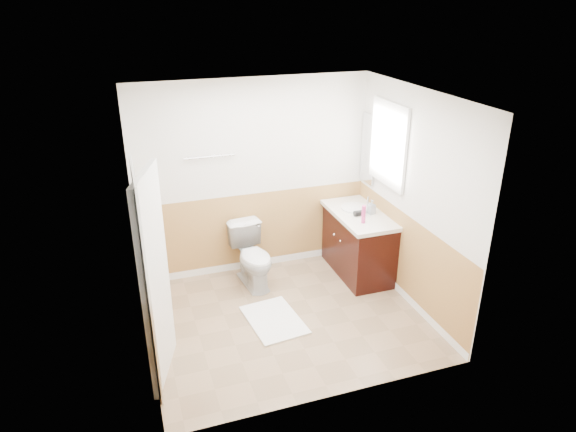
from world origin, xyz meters
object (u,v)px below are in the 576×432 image
object	(u,v)px
toilet	(253,256)
bath_mat	(274,320)
lotion_bottle	(364,214)
soap_dispenser	(371,207)
vanity_cabinet	(358,245)

from	to	relation	value
toilet	bath_mat	bearing A→B (deg)	-96.30
lotion_bottle	soap_dispenser	world-z (taller)	lotion_bottle
soap_dispenser	bath_mat	bearing A→B (deg)	-156.71
toilet	lotion_bottle	xyz separation A→B (m)	(1.26, -0.45, 0.58)
vanity_cabinet	lotion_bottle	bearing A→B (deg)	-109.39
lotion_bottle	toilet	bearing A→B (deg)	160.55
toilet	bath_mat	xyz separation A→B (m)	(0.00, -0.86, -0.37)
bath_mat	toilet	bearing A→B (deg)	90.00
toilet	lotion_bottle	bearing A→B (deg)	-25.75
bath_mat	vanity_cabinet	world-z (taller)	vanity_cabinet
bath_mat	lotion_bottle	bearing A→B (deg)	18.28
toilet	vanity_cabinet	bearing A→B (deg)	-13.09
bath_mat	vanity_cabinet	distance (m)	1.58
bath_mat	lotion_bottle	distance (m)	1.64
vanity_cabinet	soap_dispenser	bearing A→B (deg)	-27.58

